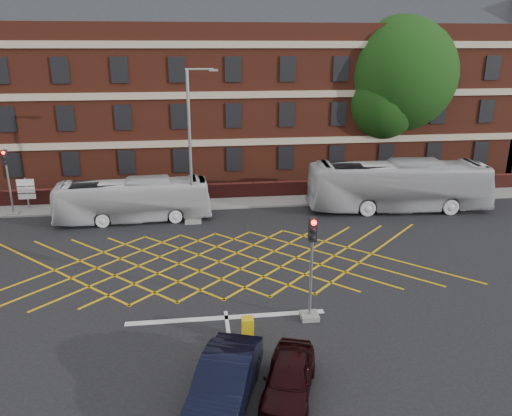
{
  "coord_description": "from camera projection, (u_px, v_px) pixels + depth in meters",
  "views": [
    {
      "loc": [
        -1.05,
        -21.18,
        10.39
      ],
      "look_at": [
        1.83,
        1.5,
        2.95
      ],
      "focal_mm": 35.0,
      "sensor_mm": 36.0,
      "label": 1
    }
  ],
  "objects": [
    {
      "name": "bus_right",
      "position": [
        398.0,
        186.0,
        32.77
      ],
      "size": [
        12.04,
        3.7,
        3.3
      ],
      "primitive_type": "imported",
      "rotation": [
        0.0,
        0.0,
        1.49
      ],
      "color": "#BAB9BE",
      "rests_on": "ground"
    },
    {
      "name": "direction_signs",
      "position": [
        26.0,
        190.0,
        32.74
      ],
      "size": [
        1.1,
        0.16,
        2.2
      ],
      "color": "gray",
      "rests_on": "ground"
    },
    {
      "name": "traffic_light_far",
      "position": [
        10.0,
        189.0,
        31.63
      ],
      "size": [
        0.7,
        0.7,
        4.27
      ],
      "color": "slate",
      "rests_on": "ground"
    },
    {
      "name": "deciduous_tree",
      "position": [
        397.0,
        83.0,
        39.43
      ],
      "size": [
        9.04,
        9.04,
        12.77
      ],
      "color": "black",
      "rests_on": "ground"
    },
    {
      "name": "victorian_building",
      "position": [
        206.0,
        78.0,
        41.68
      ],
      "size": [
        51.0,
        12.17,
        20.4
      ],
      "color": "maroon",
      "rests_on": "ground"
    },
    {
      "name": "car_navy",
      "position": [
        225.0,
        382.0,
        15.02
      ],
      "size": [
        2.89,
        4.75,
        1.48
      ],
      "primitive_type": "imported",
      "rotation": [
        0.0,
        0.0,
        -0.32
      ],
      "color": "black",
      "rests_on": "ground"
    },
    {
      "name": "utility_cabinet",
      "position": [
        248.0,
        330.0,
        18.26
      ],
      "size": [
        0.42,
        0.43,
        0.97
      ],
      "primitive_type": "cube",
      "color": "gold",
      "rests_on": "ground"
    },
    {
      "name": "boundary_wall",
      "position": [
        210.0,
        192.0,
        35.42
      ],
      "size": [
        56.0,
        0.5,
        1.1
      ],
      "primitive_type": "cube",
      "color": "#511915",
      "rests_on": "ground"
    },
    {
      "name": "ground",
      "position": [
        221.0,
        279.0,
        23.32
      ],
      "size": [
        120.0,
        120.0,
        0.0
      ],
      "primitive_type": "plane",
      "color": "black",
      "rests_on": "ground"
    },
    {
      "name": "street_lamp",
      "position": [
        192.0,
        172.0,
        29.98
      ],
      "size": [
        2.25,
        1.0,
        9.2
      ],
      "color": "slate",
      "rests_on": "ground"
    },
    {
      "name": "car_maroon",
      "position": [
        289.0,
        377.0,
        15.45
      ],
      "size": [
        2.53,
        3.91,
        1.24
      ],
      "primitive_type": "imported",
      "rotation": [
        0.0,
        0.0,
        -0.32
      ],
      "color": "black",
      "rests_on": "ground"
    },
    {
      "name": "box_junction_hatching",
      "position": [
        219.0,
        262.0,
        25.21
      ],
      "size": [
        8.22,
        8.22,
        0.02
      ],
      "primitive_type": "cube",
      "rotation": [
        0.0,
        0.0,
        0.79
      ],
      "color": "#CC990C",
      "rests_on": "ground"
    },
    {
      "name": "bus_left",
      "position": [
        133.0,
        200.0,
        30.84
      ],
      "size": [
        9.61,
        2.78,
        2.64
      ],
      "primitive_type": "imported",
      "rotation": [
        0.0,
        0.0,
        1.63
      ],
      "color": "silver",
      "rests_on": "ground"
    },
    {
      "name": "far_pavement",
      "position": [
        211.0,
        202.0,
        34.62
      ],
      "size": [
        60.0,
        3.0,
        0.12
      ],
      "primitive_type": "cube",
      "color": "slate",
      "rests_on": "ground"
    },
    {
      "name": "traffic_light_near",
      "position": [
        311.0,
        278.0,
        19.44
      ],
      "size": [
        0.7,
        0.7,
        4.27
      ],
      "color": "slate",
      "rests_on": "ground"
    },
    {
      "name": "stop_line",
      "position": [
        226.0,
        318.0,
        20.02
      ],
      "size": [
        8.0,
        0.3,
        0.02
      ],
      "primitive_type": "cube",
      "color": "silver",
      "rests_on": "ground"
    }
  ]
}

